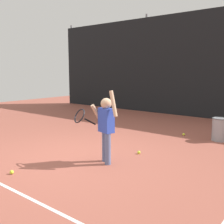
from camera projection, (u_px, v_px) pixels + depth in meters
ground_plane at (80, 156)px, 5.35m from camera, size 20.00×20.00×0.00m
court_line_baseline at (0, 183)px, 4.05m from camera, size 9.00×0.05×0.00m
back_fence_windscreen at (197, 65)px, 9.66m from camera, size 13.50×0.08×3.79m
fence_post_0 at (72, 65)px, 13.77m from camera, size 0.09×0.09×3.94m
fence_post_1 at (146, 64)px, 11.06m from camera, size 0.09×0.09×3.94m
tennis_player at (105, 124)px, 4.87m from camera, size 0.83×0.57×1.35m
ball_hopper at (220, 129)px, 6.51m from camera, size 0.38×0.38×0.56m
tennis_ball_1 at (139, 152)px, 5.50m from camera, size 0.07×0.07×0.07m
tennis_ball_2 at (12, 172)px, 4.42m from camera, size 0.07×0.07×0.07m
tennis_ball_3 at (184, 134)px, 7.05m from camera, size 0.07×0.07×0.07m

